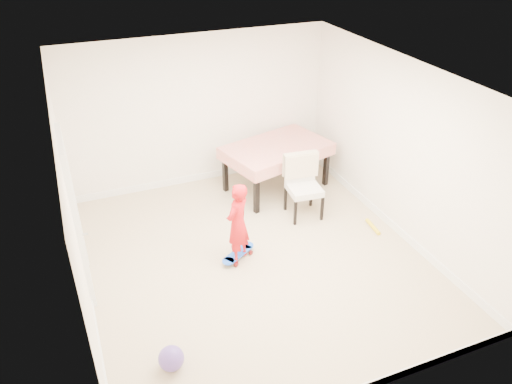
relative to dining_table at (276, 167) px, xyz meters
name	(u,v)px	position (x,y,z in m)	size (l,w,h in m)	color
ground	(255,258)	(-1.10, -1.72, -0.41)	(5.00, 5.00, 0.00)	tan
ceiling	(255,80)	(-1.10, -1.72, 2.17)	(4.50, 5.00, 0.04)	white
wall_back	(200,112)	(-1.10, 0.76, 0.89)	(4.50, 0.04, 2.60)	white
wall_front	(359,302)	(-1.10, -4.20, 0.89)	(4.50, 0.04, 2.60)	white
wall_left	(74,213)	(-3.33, -1.72, 0.89)	(0.04, 5.00, 2.60)	white
wall_right	(399,149)	(1.13, -1.72, 0.89)	(0.04, 5.00, 2.60)	white
door	(76,219)	(-3.32, -1.42, 0.62)	(0.10, 0.94, 2.11)	white
baseboard_back	(203,176)	(-1.10, 0.77, -0.35)	(4.50, 0.02, 0.12)	white
baseboard_left	(91,295)	(-3.34, -1.72, -0.35)	(0.02, 5.00, 0.12)	white
baseboard_right	(388,221)	(1.14, -1.72, -0.35)	(0.02, 5.00, 0.12)	white
dining_table	(276,167)	(0.00, 0.00, 0.00)	(1.72, 1.08, 0.81)	#AD0D09
dining_chair	(304,187)	(0.04, -0.97, 0.10)	(0.55, 0.63, 1.01)	silver
skateboard	(238,255)	(-1.32, -1.64, -0.36)	(0.62, 0.22, 0.09)	blue
child	(238,225)	(-1.33, -1.69, 0.19)	(0.43, 0.28, 1.19)	red
balloon	(171,358)	(-2.65, -3.17, -0.27)	(0.28, 0.28, 0.28)	#5E43A1
foam_toy	(373,227)	(0.87, -1.73, -0.38)	(0.06, 0.06, 0.40)	yellow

